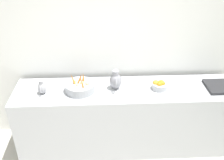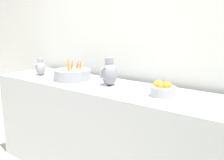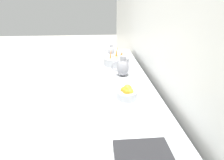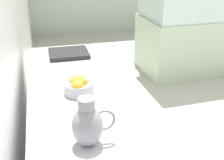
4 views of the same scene
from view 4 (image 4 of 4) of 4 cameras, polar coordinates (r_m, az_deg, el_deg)
orange_bowl at (r=1.92m, az=-6.49°, el=-1.15°), size 0.20×0.20×0.12m
metal_pitcher_tall at (r=1.41m, az=-4.70°, el=-8.55°), size 0.21×0.15×0.25m
counter_sink_basin at (r=2.63m, az=-8.40°, el=5.13°), size 0.34×0.30×0.04m
glass_block_booth at (r=4.65m, az=15.65°, el=14.00°), size 1.61×1.05×2.08m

